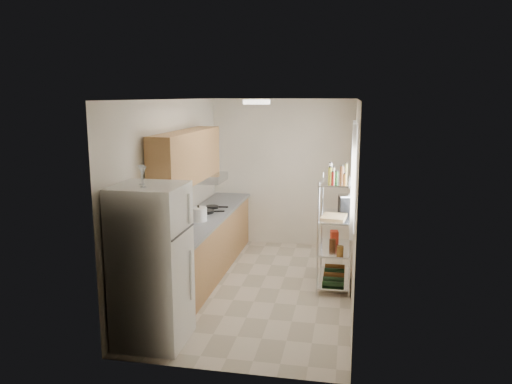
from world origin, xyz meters
TOP-DOWN VIEW (x-y plane):
  - room at (0.00, 0.00)m, footprint 2.52×4.42m
  - counter_run at (-0.92, 0.44)m, footprint 0.63×3.51m
  - upper_cabinets at (-1.05, 0.10)m, footprint 0.33×2.20m
  - range_hood at (-1.00, 0.90)m, footprint 0.50×0.60m
  - window at (1.23, 0.35)m, footprint 0.06×1.00m
  - bakers_rack at (1.00, 0.30)m, footprint 0.45×0.90m
  - ceiling_dome at (0.00, -0.30)m, footprint 0.34×0.34m
  - refrigerator at (-0.87, -1.72)m, footprint 0.72×0.72m
  - wine_glass_a at (-0.94, -1.72)m, footprint 0.07×0.07m
  - wine_glass_b at (-0.86, -1.87)m, footprint 0.08×0.08m
  - rice_cooker at (-0.91, 0.09)m, footprint 0.24×0.24m
  - frying_pan_large at (-0.95, 0.58)m, footprint 0.31×0.31m
  - frying_pan_small at (-0.94, 0.91)m, footprint 0.21×0.21m
  - cutting_board at (0.98, 0.19)m, footprint 0.36×0.44m
  - espresso_machine at (1.12, 0.49)m, footprint 0.19×0.25m
  - storage_bag at (0.99, 0.54)m, footprint 0.13×0.16m

SIDE VIEW (x-z plane):
  - counter_run at x=-0.92m, z-range 0.00..0.90m
  - storage_bag at x=0.99m, z-range 0.56..0.73m
  - refrigerator at x=-0.87m, z-range 0.00..1.74m
  - frying_pan_small at x=-0.94m, z-range 0.90..0.94m
  - frying_pan_large at x=-0.95m, z-range 0.90..0.94m
  - rice_cooker at x=-0.91m, z-range 0.90..1.09m
  - cutting_board at x=0.98m, z-range 1.01..1.04m
  - bakers_rack at x=1.00m, z-range 0.24..1.97m
  - espresso_machine at x=1.12m, z-range 1.01..1.27m
  - room at x=0.00m, z-range -0.01..2.61m
  - range_hood at x=-1.00m, z-range 1.33..1.45m
  - window at x=1.23m, z-range 0.82..2.28m
  - upper_cabinets at x=-1.05m, z-range 1.45..2.17m
  - wine_glass_a at x=-0.94m, z-range 1.74..1.94m
  - wine_glass_b at x=-0.86m, z-range 1.74..1.95m
  - ceiling_dome at x=0.00m, z-range 2.54..2.60m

